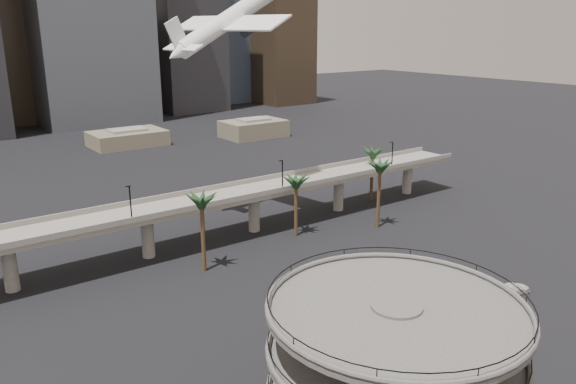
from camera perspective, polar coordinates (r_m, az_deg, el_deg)
parking_ramp at (r=52.05m, az=10.59°, el=-17.49°), size 22.20×22.20×17.35m
overpass at (r=103.62m, az=-8.61°, el=-1.36°), size 130.00×9.30×14.70m
palm_trees at (r=107.98m, az=3.31°, el=1.72°), size 54.40×18.40×14.00m
low_buildings at (r=186.11m, az=-19.48°, el=4.39°), size 135.00×27.50×6.80m
skyline at (r=257.06m, az=-23.84°, el=16.29°), size 269.00×86.00×120.45m
airborne_jet at (r=118.05m, az=-5.90°, el=17.06°), size 32.08×30.05×17.66m
car_a at (r=74.70m, az=5.29°, el=-14.13°), size 4.82×3.69×1.53m
car_b at (r=88.28m, az=7.45°, el=-9.15°), size 4.78×2.69×1.49m
car_c at (r=92.14m, az=21.90°, el=-9.09°), size 5.98×3.37×1.64m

